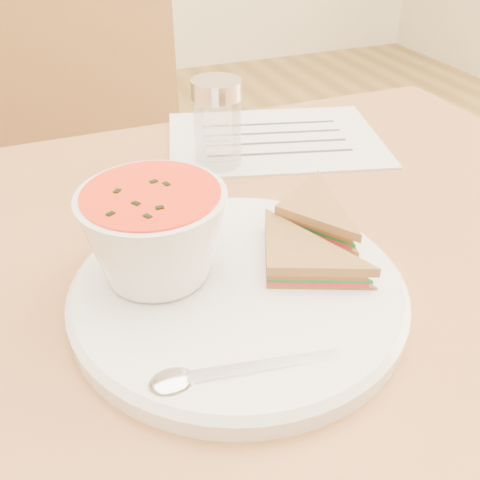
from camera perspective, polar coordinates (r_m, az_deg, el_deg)
name	(u,v)px	position (r m, az deg, el deg)	size (l,w,h in m)	color
dining_table	(233,454)	(0.84, -0.74, -21.88)	(1.00, 0.70, 0.75)	#99642F
chair_far	(132,206)	(1.15, -11.48, 3.54)	(0.44, 0.44, 1.00)	brown
plate	(238,291)	(0.49, -0.21, -5.48)	(0.31, 0.31, 0.02)	white
soup_bowl	(156,238)	(0.48, -9.00, 0.21)	(0.13, 0.13, 0.09)	white
sandwich_half_a	(267,281)	(0.47, 2.85, -4.40)	(0.10, 0.10, 0.03)	olive
sandwich_half_b	(274,218)	(0.54, 3.67, 2.34)	(0.09, 0.09, 0.03)	olive
spoon	(242,370)	(0.41, 0.26, -13.73)	(0.18, 0.04, 0.01)	silver
paper_menu	(274,139)	(0.80, 3.69, 10.73)	(0.31, 0.23, 0.00)	white
condiment_shaker	(217,124)	(0.71, -2.43, 12.24)	(0.06, 0.06, 0.12)	silver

